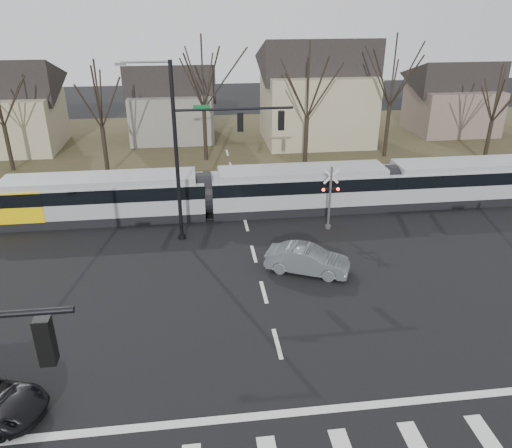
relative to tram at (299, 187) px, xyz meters
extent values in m
plane|color=black|center=(-3.79, -16.00, -1.58)|extent=(140.00, 140.00, 0.00)
cube|color=#38331E|center=(-3.79, 16.00, -1.58)|extent=(140.00, 28.00, 0.01)
cube|color=silver|center=(2.21, -20.00, -1.58)|extent=(0.60, 2.60, 0.01)
cube|color=silver|center=(-3.79, -17.80, -1.58)|extent=(28.00, 0.35, 0.01)
cube|color=silver|center=(-3.79, -14.00, -1.58)|extent=(0.18, 2.00, 0.01)
cube|color=silver|center=(-3.79, -10.00, -1.58)|extent=(0.18, 2.00, 0.01)
cube|color=silver|center=(-3.79, -6.00, -1.58)|extent=(0.18, 2.00, 0.01)
cube|color=silver|center=(-3.79, -2.00, -1.58)|extent=(0.18, 2.00, 0.01)
cube|color=silver|center=(-3.79, 2.00, -1.58)|extent=(0.18, 2.00, 0.01)
cube|color=silver|center=(-3.79, 6.00, -1.58)|extent=(0.18, 2.00, 0.01)
cube|color=silver|center=(-3.79, 10.00, -1.58)|extent=(0.18, 2.00, 0.01)
cube|color=silver|center=(-3.79, 14.00, -1.58)|extent=(0.18, 2.00, 0.01)
cube|color=#59595E|center=(-3.79, -0.90, -1.55)|extent=(90.00, 0.12, 0.06)
cube|color=#59595E|center=(-3.79, 0.50, -1.55)|extent=(90.00, 0.12, 0.06)
cube|color=gray|center=(-12.77, 0.00, -0.13)|extent=(12.95, 2.79, 2.91)
cube|color=black|center=(-12.77, 0.00, 0.46)|extent=(12.97, 2.83, 0.85)
cube|color=yellow|center=(-17.65, 0.00, -0.04)|extent=(3.19, 2.85, 1.94)
cube|color=gray|center=(0.18, 0.00, -0.13)|extent=(11.95, 2.79, 2.91)
cube|color=black|center=(0.18, 0.00, 0.46)|extent=(11.97, 2.83, 0.85)
cube|color=gray|center=(12.63, 0.00, -0.13)|extent=(12.95, 2.79, 2.91)
cube|color=black|center=(12.63, 0.00, 0.46)|extent=(12.97, 2.83, 0.85)
imported|color=#555A5D|center=(-1.27, -8.32, -0.87)|extent=(4.74, 5.44, 1.42)
cube|color=black|center=(-9.94, -22.00, 5.32)|extent=(0.32, 0.32, 1.05)
sphere|color=#FF0C07|center=(-9.94, -22.00, 5.65)|extent=(0.22, 0.22, 0.22)
cylinder|color=black|center=(-7.79, -3.50, 3.52)|extent=(0.22, 0.22, 10.20)
cylinder|color=black|center=(-7.79, -3.50, -1.43)|extent=(0.44, 0.44, 0.30)
cylinder|color=black|center=(-4.54, -3.50, 6.02)|extent=(6.50, 0.14, 0.14)
cube|color=#0C5926|center=(-6.29, -3.50, 6.17)|extent=(0.90, 0.03, 0.22)
cube|color=black|center=(-4.21, -3.50, 5.32)|extent=(0.32, 0.32, 1.05)
sphere|color=#FF0C07|center=(-4.21, -3.50, 5.65)|extent=(0.22, 0.22, 0.22)
cube|color=black|center=(-1.94, -3.50, 5.32)|extent=(0.32, 0.32, 1.05)
sphere|color=#FF0C07|center=(-1.94, -3.50, 5.65)|extent=(0.22, 0.22, 0.22)
cube|color=#59595B|center=(-10.29, -3.50, 8.44)|extent=(0.55, 0.22, 0.14)
cylinder|color=#59595B|center=(1.21, -3.20, 0.42)|extent=(0.14, 0.14, 4.00)
cylinder|color=#59595B|center=(1.21, -3.20, -1.48)|extent=(0.36, 0.36, 0.20)
cube|color=silver|center=(1.21, -3.20, 1.82)|extent=(0.95, 0.04, 0.95)
cube|color=silver|center=(1.21, -3.20, 1.82)|extent=(0.95, 0.04, 0.95)
cube|color=black|center=(1.21, -3.20, 1.02)|extent=(1.00, 0.10, 0.12)
sphere|color=#FF0C07|center=(0.76, -3.28, 1.02)|extent=(0.18, 0.18, 0.18)
sphere|color=#FF0C07|center=(1.66, -3.28, 1.02)|extent=(0.18, 0.18, 0.18)
cube|color=gray|center=(-23.79, 18.00, 0.92)|extent=(9.00, 8.00, 5.00)
cube|color=slate|center=(-8.79, 20.00, 0.67)|extent=(8.00, 7.00, 4.50)
cube|color=gray|center=(5.21, 17.00, 1.67)|extent=(10.00, 8.00, 6.50)
cube|color=brown|center=(20.21, 19.00, 0.67)|extent=(8.00, 7.00, 4.50)
camera|label=1|loc=(-6.80, -30.52, 11.58)|focal=35.00mm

